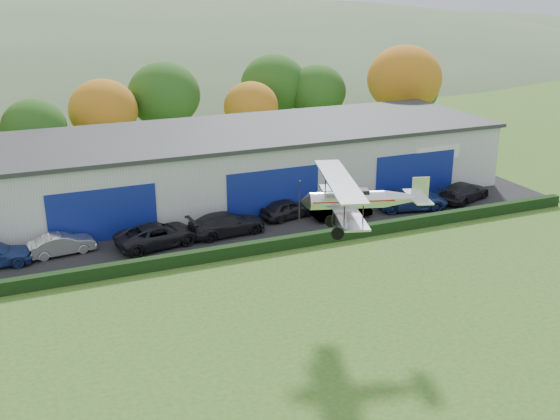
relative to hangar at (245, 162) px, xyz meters
name	(u,v)px	position (x,y,z in m)	size (l,w,h in m)	color
ground	(362,402)	(-5.00, -27.98, -2.66)	(300.00, 300.00, 0.00)	#335E1D
apron	(252,225)	(-2.00, -6.98, -2.63)	(48.00, 9.00, 0.05)	black
hedge	(279,244)	(-2.00, -11.78, -2.26)	(46.00, 0.60, 0.80)	black
hangar	(245,162)	(0.00, 0.00, 0.00)	(40.60, 12.60, 5.30)	#B2B7BC
tree_belt	(156,102)	(-4.15, 12.64, 2.95)	(75.70, 13.22, 10.12)	#3D2614
distant_hills	(43,114)	(-9.38, 112.02, -15.70)	(430.00, 196.00, 56.00)	#4C6642
car_1	(62,244)	(-14.83, -7.28, -1.94)	(1.41, 4.05, 1.33)	silver
car_2	(158,235)	(-8.97, -8.28, -1.85)	(2.51, 5.44, 1.51)	black
car_3	(227,224)	(-4.23, -8.05, -1.84)	(2.15, 5.29, 1.54)	black
car_4	(288,209)	(0.87, -6.66, -1.90)	(1.67, 4.16, 1.42)	black
car_5	(342,209)	(4.42, -8.17, -1.89)	(1.51, 4.33, 1.43)	gray
car_6	(412,199)	(10.22, -8.37, -1.86)	(2.48, 5.38, 1.50)	navy
car_7	(464,192)	(15.04, -8.30, -1.88)	(2.04, 5.02, 1.46)	black
biplane	(358,198)	(-1.56, -20.92, 3.57)	(6.55, 7.41, 2.77)	silver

